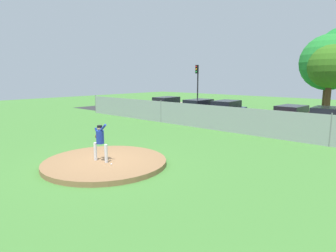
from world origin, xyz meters
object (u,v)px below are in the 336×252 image
(baseball, at_px, (111,164))
(pitcher_youth, at_px, (100,139))
(parked_car_silver, at_px, (326,121))
(parked_car_teal, at_px, (198,109))
(traffic_light_near, at_px, (197,80))
(parked_car_navy, at_px, (226,110))
(parked_car_red, at_px, (291,117))
(parked_car_champagne, at_px, (166,106))

(baseball, bearing_deg, pitcher_youth, 178.66)
(parked_car_silver, distance_m, parked_car_teal, 10.77)
(parked_car_teal, bearing_deg, parked_car_silver, -2.21)
(traffic_light_near, bearing_deg, parked_car_teal, -51.91)
(pitcher_youth, relative_size, parked_car_teal, 0.35)
(pitcher_youth, distance_m, parked_car_teal, 15.79)
(baseball, height_order, traffic_light_near, traffic_light_near)
(parked_car_navy, bearing_deg, traffic_light_near, 149.04)
(parked_car_navy, relative_size, parked_car_teal, 1.01)
(pitcher_youth, distance_m, parked_car_red, 15.42)
(parked_car_red, height_order, parked_car_navy, parked_car_navy)
(parked_car_red, relative_size, parked_car_champagne, 0.98)
(pitcher_youth, relative_size, baseball, 22.00)
(parked_car_navy, xyz_separation_m, parked_car_teal, (-2.65, -0.50, -0.00))
(parked_car_red, distance_m, parked_car_champagne, 12.04)
(parked_car_red, height_order, parked_car_champagne, parked_car_champagne)
(parked_car_teal, height_order, traffic_light_near, traffic_light_near)
(parked_car_silver, bearing_deg, traffic_light_near, 162.55)
(parked_car_navy, height_order, parked_car_teal, parked_car_navy)
(parked_car_red, relative_size, parked_car_teal, 0.95)
(parked_car_red, relative_size, parked_car_navy, 0.94)
(pitcher_youth, relative_size, parked_car_red, 0.36)
(parked_car_navy, distance_m, parked_car_teal, 2.70)
(pitcher_youth, xyz_separation_m, parked_car_navy, (-3.10, 15.20, -0.36))
(baseball, xyz_separation_m, traffic_light_near, (-9.58, 18.66, 3.13))
(parked_car_silver, relative_size, parked_car_red, 0.92)
(baseball, height_order, parked_car_navy, parked_car_navy)
(pitcher_youth, bearing_deg, parked_car_teal, 111.35)
(parked_car_teal, distance_m, traffic_light_near, 5.63)
(baseball, height_order, parked_car_teal, parked_car_teal)
(parked_car_silver, height_order, parked_car_champagne, parked_car_silver)
(pitcher_youth, height_order, traffic_light_near, traffic_light_near)
(baseball, distance_m, parked_car_teal, 16.10)
(traffic_light_near, bearing_deg, pitcher_youth, -64.64)
(baseball, distance_m, parked_car_champagne, 17.85)
(parked_car_champagne, bearing_deg, traffic_light_near, 79.60)
(baseball, distance_m, parked_car_navy, 15.70)
(parked_car_red, bearing_deg, parked_car_navy, -179.76)
(baseball, xyz_separation_m, parked_car_silver, (4.27, 14.30, 0.57))
(baseball, bearing_deg, parked_car_red, 83.72)
(parked_car_teal, bearing_deg, parked_car_champagne, -177.32)
(parked_car_red, distance_m, traffic_light_near, 12.05)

